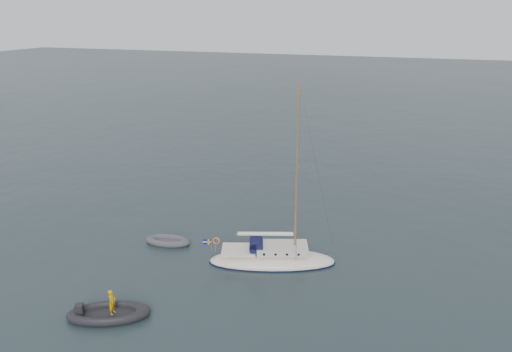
% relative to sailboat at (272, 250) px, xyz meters
% --- Properties ---
extents(ground, '(300.00, 300.00, 0.00)m').
position_rel_sailboat_xyz_m(ground, '(0.24, 0.58, -0.89)').
color(ground, black).
rests_on(ground, ground).
extents(sailboat, '(8.25, 2.48, 11.75)m').
position_rel_sailboat_xyz_m(sailboat, '(0.00, 0.00, 0.00)').
color(sailboat, '#EDE8CB').
rests_on(sailboat, ground).
extents(dinghy, '(3.14, 1.42, 0.45)m').
position_rel_sailboat_xyz_m(dinghy, '(-7.50, 0.30, -0.69)').
color(dinghy, '#47484C').
rests_on(dinghy, ground).
extents(rib, '(4.28, 1.95, 1.58)m').
position_rel_sailboat_xyz_m(rib, '(-6.23, -8.29, -0.64)').
color(rib, black).
rests_on(rib, ground).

